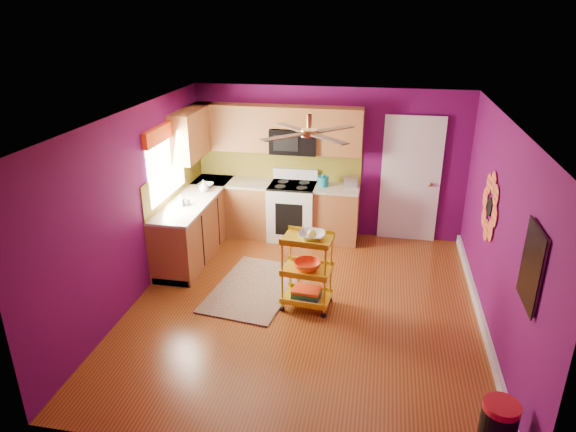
# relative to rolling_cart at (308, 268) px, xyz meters

# --- Properties ---
(ground) EXTENTS (5.00, 5.00, 0.00)m
(ground) POSITION_rel_rolling_cart_xyz_m (-0.03, -0.03, -0.57)
(ground) COLOR #692F10
(ground) RESTS_ON ground
(room_envelope) EXTENTS (4.54, 5.04, 2.52)m
(room_envelope) POSITION_rel_rolling_cart_xyz_m (-0.01, -0.03, 1.06)
(room_envelope) COLOR #5A0A4F
(room_envelope) RESTS_ON ground
(lower_cabinets) EXTENTS (2.81, 2.31, 0.94)m
(lower_cabinets) POSITION_rel_rolling_cart_xyz_m (-1.38, 1.79, -0.14)
(lower_cabinets) COLOR brown
(lower_cabinets) RESTS_ON ground
(electric_range) EXTENTS (0.76, 0.66, 1.13)m
(electric_range) POSITION_rel_rolling_cart_xyz_m (-0.58, 2.14, -0.09)
(electric_range) COLOR white
(electric_range) RESTS_ON ground
(upper_cabinetry) EXTENTS (2.80, 2.30, 1.26)m
(upper_cabinetry) POSITION_rel_rolling_cart_xyz_m (-1.27, 2.14, 1.23)
(upper_cabinetry) COLOR brown
(upper_cabinetry) RESTS_ON ground
(left_window) EXTENTS (0.08, 1.35, 1.08)m
(left_window) POSITION_rel_rolling_cart_xyz_m (-2.25, 1.02, 1.17)
(left_window) COLOR white
(left_window) RESTS_ON ground
(panel_door) EXTENTS (0.95, 0.11, 2.15)m
(panel_door) POSITION_rel_rolling_cart_xyz_m (1.32, 2.44, 0.45)
(panel_door) COLOR white
(panel_door) RESTS_ON ground
(right_wall_art) EXTENTS (0.04, 2.74, 1.04)m
(right_wall_art) POSITION_rel_rolling_cart_xyz_m (2.20, -0.37, 0.87)
(right_wall_art) COLOR black
(right_wall_art) RESTS_ON ground
(ceiling_fan) EXTENTS (1.01, 1.01, 0.26)m
(ceiling_fan) POSITION_rel_rolling_cart_xyz_m (-0.03, 0.17, 1.72)
(ceiling_fan) COLOR #BF8C3F
(ceiling_fan) RESTS_ON ground
(shag_rug) EXTENTS (1.24, 1.79, 0.02)m
(shag_rug) POSITION_rel_rolling_cart_xyz_m (-0.80, 0.32, -0.56)
(shag_rug) COLOR black
(shag_rug) RESTS_ON ground
(rolling_cart) EXTENTS (0.65, 0.50, 1.11)m
(rolling_cart) POSITION_rel_rolling_cart_xyz_m (0.00, 0.00, 0.00)
(rolling_cart) COLOR gold
(rolling_cart) RESTS_ON ground
(trash_can) EXTENTS (0.38, 0.39, 0.59)m
(trash_can) POSITION_rel_rolling_cart_xyz_m (1.96, -2.12, -0.27)
(trash_can) COLOR black
(trash_can) RESTS_ON ground
(teal_kettle) EXTENTS (0.18, 0.18, 0.21)m
(teal_kettle) POSITION_rel_rolling_cart_xyz_m (-0.08, 2.17, 0.45)
(teal_kettle) COLOR #137C8F
(teal_kettle) RESTS_ON lower_cabinets
(toaster) EXTENTS (0.22, 0.15, 0.18)m
(toaster) POSITION_rel_rolling_cart_xyz_m (0.37, 2.21, 0.46)
(toaster) COLOR beige
(toaster) RESTS_ON lower_cabinets
(soap_bottle_a) EXTENTS (0.08, 0.08, 0.18)m
(soap_bottle_a) POSITION_rel_rolling_cart_xyz_m (-2.02, 0.87, 0.46)
(soap_bottle_a) COLOR #EA3F72
(soap_bottle_a) RESTS_ON lower_cabinets
(soap_bottle_b) EXTENTS (0.15, 0.15, 0.19)m
(soap_bottle_b) POSITION_rel_rolling_cart_xyz_m (-1.90, 1.55, 0.46)
(soap_bottle_b) COLOR white
(soap_bottle_b) RESTS_ON lower_cabinets
(counter_dish) EXTENTS (0.24, 0.24, 0.06)m
(counter_dish) POSITION_rel_rolling_cart_xyz_m (-1.95, 1.78, 0.40)
(counter_dish) COLOR white
(counter_dish) RESTS_ON lower_cabinets
(counter_cup) EXTENTS (0.12, 0.12, 0.10)m
(counter_cup) POSITION_rel_rolling_cart_xyz_m (-1.97, 0.95, 0.42)
(counter_cup) COLOR white
(counter_cup) RESTS_ON lower_cabinets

